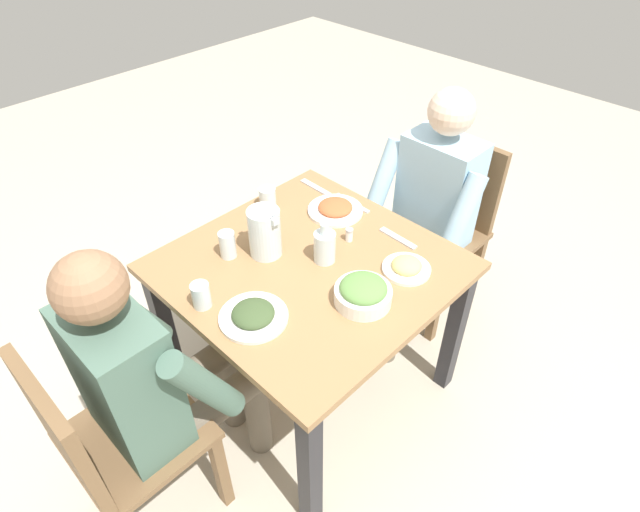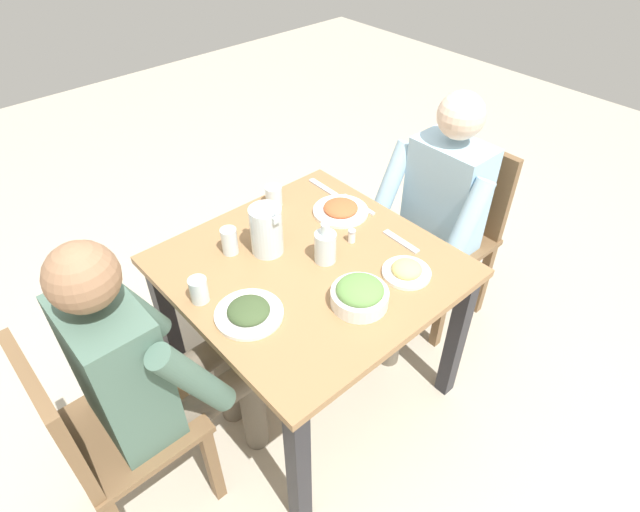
{
  "view_description": "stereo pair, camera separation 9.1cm",
  "coord_description": "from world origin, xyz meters",
  "px_view_note": "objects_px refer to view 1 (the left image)",
  "views": [
    {
      "loc": [
        -1.04,
        1.0,
        1.96
      ],
      "look_at": [
        -0.04,
        -0.02,
        0.76
      ],
      "focal_mm": 29.32,
      "sensor_mm": 36.0,
      "label": 1
    },
    {
      "loc": [
        -1.1,
        0.94,
        1.96
      ],
      "look_at": [
        -0.04,
        -0.02,
        0.76
      ],
      "focal_mm": 29.32,
      "sensor_mm": 36.0,
      "label": 2
    }
  ],
  "objects_px": {
    "diner_far": "(158,375)",
    "plate_dolmas": "(253,315)",
    "salad_bowl": "(363,292)",
    "plate_fries": "(407,267)",
    "water_glass_near_left": "(201,295)",
    "water_glass_center": "(227,245)",
    "salt_shaker": "(349,235)",
    "water_glass_near_right": "(268,198)",
    "oil_carafe": "(325,248)",
    "chair_far": "(109,444)",
    "chair_near": "(445,220)",
    "dining_table": "(310,286)",
    "diner_near": "(424,212)",
    "plate_rice_curry": "(335,209)",
    "water_pitcher": "(265,232)"
  },
  "relations": [
    {
      "from": "water_glass_center",
      "to": "diner_far",
      "type": "bearing_deg",
      "value": 116.33
    },
    {
      "from": "chair_near",
      "to": "water_glass_near_left",
      "type": "height_order",
      "value": "chair_near"
    },
    {
      "from": "diner_far",
      "to": "water_glass_near_right",
      "type": "distance_m",
      "value": 0.87
    },
    {
      "from": "water_glass_near_right",
      "to": "water_glass_near_left",
      "type": "relative_size",
      "value": 0.95
    },
    {
      "from": "plate_dolmas",
      "to": "plate_rice_curry",
      "type": "bearing_deg",
      "value": -70.46
    },
    {
      "from": "diner_near",
      "to": "plate_dolmas",
      "type": "relative_size",
      "value": 5.17
    },
    {
      "from": "diner_near",
      "to": "water_pitcher",
      "type": "xyz_separation_m",
      "value": [
        0.22,
        0.71,
        0.16
      ]
    },
    {
      "from": "plate_dolmas",
      "to": "water_glass_near_left",
      "type": "bearing_deg",
      "value": 25.25
    },
    {
      "from": "water_glass_near_left",
      "to": "oil_carafe",
      "type": "relative_size",
      "value": 0.56
    },
    {
      "from": "dining_table",
      "to": "salt_shaker",
      "type": "height_order",
      "value": "salt_shaker"
    },
    {
      "from": "plate_fries",
      "to": "plate_dolmas",
      "type": "height_order",
      "value": "plate_fries"
    },
    {
      "from": "chair_near",
      "to": "diner_far",
      "type": "bearing_deg",
      "value": 87.2
    },
    {
      "from": "salad_bowl",
      "to": "water_glass_near_right",
      "type": "relative_size",
      "value": 2.24
    },
    {
      "from": "water_glass_near_left",
      "to": "plate_fries",
      "type": "bearing_deg",
      "value": -121.56
    },
    {
      "from": "chair_near",
      "to": "diner_near",
      "type": "bearing_deg",
      "value": 90.0
    },
    {
      "from": "chair_far",
      "to": "salad_bowl",
      "type": "relative_size",
      "value": 4.52
    },
    {
      "from": "plate_dolmas",
      "to": "water_glass_near_left",
      "type": "relative_size",
      "value": 2.49
    },
    {
      "from": "water_pitcher",
      "to": "salad_bowl",
      "type": "distance_m",
      "value": 0.43
    },
    {
      "from": "diner_near",
      "to": "plate_dolmas",
      "type": "xyz_separation_m",
      "value": [
        -0.01,
        0.96,
        0.08
      ]
    },
    {
      "from": "chair_near",
      "to": "diner_near",
      "type": "relative_size",
      "value": 0.75
    },
    {
      "from": "dining_table",
      "to": "water_glass_near_left",
      "type": "height_order",
      "value": "water_glass_near_left"
    },
    {
      "from": "salad_bowl",
      "to": "plate_fries",
      "type": "height_order",
      "value": "salad_bowl"
    },
    {
      "from": "dining_table",
      "to": "diner_near",
      "type": "bearing_deg",
      "value": -94.91
    },
    {
      "from": "salad_bowl",
      "to": "plate_fries",
      "type": "distance_m",
      "value": 0.23
    },
    {
      "from": "dining_table",
      "to": "salad_bowl",
      "type": "distance_m",
      "value": 0.31
    },
    {
      "from": "dining_table",
      "to": "chair_far",
      "type": "bearing_deg",
      "value": 88.81
    },
    {
      "from": "dining_table",
      "to": "plate_rice_curry",
      "type": "bearing_deg",
      "value": -62.67
    },
    {
      "from": "chair_far",
      "to": "plate_rice_curry",
      "type": "relative_size",
      "value": 3.85
    },
    {
      "from": "water_pitcher",
      "to": "water_glass_near_left",
      "type": "relative_size",
      "value": 2.08
    },
    {
      "from": "diner_near",
      "to": "plate_rice_curry",
      "type": "distance_m",
      "value": 0.41
    },
    {
      "from": "water_pitcher",
      "to": "chair_near",
      "type": "bearing_deg",
      "value": -103.38
    },
    {
      "from": "chair_far",
      "to": "plate_rice_curry",
      "type": "xyz_separation_m",
      "value": [
        0.14,
        -1.15,
        0.23
      ]
    },
    {
      "from": "chair_far",
      "to": "water_glass_center",
      "type": "distance_m",
      "value": 0.76
    },
    {
      "from": "chair_near",
      "to": "salad_bowl",
      "type": "xyz_separation_m",
      "value": [
        -0.21,
        0.86,
        0.25
      ]
    },
    {
      "from": "diner_near",
      "to": "plate_fries",
      "type": "bearing_deg",
      "value": 117.28
    },
    {
      "from": "water_glass_near_right",
      "to": "oil_carafe",
      "type": "bearing_deg",
      "value": 168.69
    },
    {
      "from": "water_glass_center",
      "to": "chair_near",
      "type": "bearing_deg",
      "value": -106.51
    },
    {
      "from": "plate_fries",
      "to": "oil_carafe",
      "type": "bearing_deg",
      "value": 32.94
    },
    {
      "from": "chair_near",
      "to": "water_glass_near_left",
      "type": "distance_m",
      "value": 1.28
    },
    {
      "from": "chair_near",
      "to": "salt_shaker",
      "type": "distance_m",
      "value": 0.69
    },
    {
      "from": "chair_near",
      "to": "diner_far",
      "type": "xyz_separation_m",
      "value": [
        0.07,
        1.49,
        0.15
      ]
    },
    {
      "from": "water_glass_center",
      "to": "salt_shaker",
      "type": "bearing_deg",
      "value": -124.01
    },
    {
      "from": "diner_near",
      "to": "plate_rice_curry",
      "type": "bearing_deg",
      "value": 57.66
    },
    {
      "from": "water_pitcher",
      "to": "salt_shaker",
      "type": "relative_size",
      "value": 3.52
    },
    {
      "from": "water_glass_center",
      "to": "oil_carafe",
      "type": "bearing_deg",
      "value": -139.28
    },
    {
      "from": "plate_fries",
      "to": "water_glass_near_left",
      "type": "bearing_deg",
      "value": 58.44
    },
    {
      "from": "water_glass_near_left",
      "to": "oil_carafe",
      "type": "height_order",
      "value": "oil_carafe"
    },
    {
      "from": "dining_table",
      "to": "chair_far",
      "type": "relative_size",
      "value": 1.08
    },
    {
      "from": "diner_far",
      "to": "plate_dolmas",
      "type": "relative_size",
      "value": 5.17
    },
    {
      "from": "oil_carafe",
      "to": "chair_far",
      "type": "bearing_deg",
      "value": 87.47
    }
  ]
}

